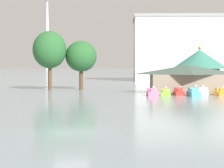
{
  "coord_description": "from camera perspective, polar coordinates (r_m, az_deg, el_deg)",
  "views": [
    {
      "loc": [
        3.65,
        -26.56,
        4.63
      ],
      "look_at": [
        2.36,
        19.0,
        2.54
      ],
      "focal_mm": 60.4,
      "sensor_mm": 36.0,
      "label": 1
    }
  ],
  "objects": [
    {
      "name": "pedal_boat_cyan",
      "position": [
        60.79,
        12.24,
        -1.3
      ],
      "size": [
        1.82,
        2.98,
        1.81
      ],
      "rotation": [
        0.0,
        0.0,
        -1.45
      ],
      "color": "#4CB7CC",
      "rests_on": "ground"
    },
    {
      "name": "shoreline_tree_mid",
      "position": [
        76.52,
        -4.7,
        4.17
      ],
      "size": [
        6.33,
        6.33,
        9.85
      ],
      "color": "brown",
      "rests_on": "ground"
    },
    {
      "name": "pedal_boat_lime",
      "position": [
        60.29,
        8.14,
        -1.38
      ],
      "size": [
        1.72,
        2.37,
        1.55
      ],
      "rotation": [
        0.0,
        0.0,
        -1.65
      ],
      "color": "#8CCC3F",
      "rests_on": "ground"
    },
    {
      "name": "green_roof_pavilion",
      "position": [
        78.8,
        13.12,
        2.64
      ],
      "size": [
        11.19,
        11.19,
        8.84
      ],
      "color": "brown",
      "rests_on": "ground"
    },
    {
      "name": "pedal_boat_white",
      "position": [
        63.05,
        13.67,
        -1.18
      ],
      "size": [
        2.27,
        3.04,
        1.7
      ],
      "rotation": [
        0.0,
        0.0,
        -1.86
      ],
      "color": "white",
      "rests_on": "ground"
    },
    {
      "name": "distant_broadcast_tower",
      "position": [
        429.18,
        -9.79,
        10.37
      ],
      "size": [
        8.72,
        8.72,
        146.02
      ],
      "color": "silver",
      "rests_on": "ground"
    },
    {
      "name": "pedal_boat_red",
      "position": [
        62.0,
        10.1,
        -1.23
      ],
      "size": [
        1.67,
        2.38,
        1.59
      ],
      "rotation": [
        0.0,
        0.0,
        -1.47
      ],
      "color": "red",
      "rests_on": "ground"
    },
    {
      "name": "pedal_boat_orange",
      "position": [
        63.22,
        16.1,
        -1.25
      ],
      "size": [
        2.02,
        2.49,
        1.58
      ],
      "rotation": [
        0.0,
        0.0,
        -1.37
      ],
      "color": "orange",
      "rests_on": "ground"
    },
    {
      "name": "boathouse",
      "position": [
        67.75,
        11.4,
        0.85
      ],
      "size": [
        13.87,
        8.41,
        4.95
      ],
      "color": "gray",
      "rests_on": "ground"
    },
    {
      "name": "shoreline_tree_tall_left",
      "position": [
        75.53,
        -9.43,
        5.11
      ],
      "size": [
        6.63,
        6.63,
        11.67
      ],
      "color": "brown",
      "rests_on": "ground"
    },
    {
      "name": "background_building_block",
      "position": [
        128.29,
        10.95,
        5.25
      ],
      "size": [
        34.24,
        18.1,
        21.19
      ],
      "color": "silver",
      "rests_on": "ground"
    },
    {
      "name": "pedal_boat_pink",
      "position": [
        60.02,
        6.14,
        -1.34
      ],
      "size": [
        1.84,
        2.46,
        1.65
      ],
      "rotation": [
        0.0,
        0.0,
        -1.49
      ],
      "color": "pink",
      "rests_on": "ground"
    },
    {
      "name": "ground_plane",
      "position": [
        27.2,
        -6.17,
        -7.19
      ],
      "size": [
        2000.0,
        2000.0,
        0.0
      ],
      "primitive_type": "plane",
      "color": "gray"
    }
  ]
}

